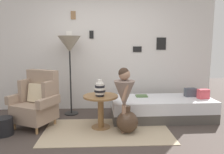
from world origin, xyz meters
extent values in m
plane|color=#423833|center=(0.00, 0.00, 0.00)|extent=(12.00, 12.00, 0.00)
cube|color=silver|center=(0.00, 1.95, 1.30)|extent=(4.80, 0.10, 2.60)
cube|color=olive|center=(-0.62, 1.90, 2.02)|extent=(0.10, 0.02, 0.17)
cube|color=#A2A29A|center=(-0.62, 1.89, 2.02)|extent=(0.08, 0.01, 0.13)
cube|color=white|center=(-0.71, 1.90, 1.61)|extent=(0.11, 0.02, 0.17)
cube|color=#A2A295|center=(-0.71, 1.89, 1.61)|extent=(0.09, 0.01, 0.13)
cube|color=black|center=(-0.24, 1.90, 1.62)|extent=(0.09, 0.02, 0.16)
cube|color=gray|center=(-0.24, 1.89, 1.62)|extent=(0.07, 0.01, 0.13)
cube|color=black|center=(1.26, 1.90, 1.43)|extent=(0.20, 0.02, 0.26)
cube|color=#B0B0AD|center=(1.26, 1.89, 1.43)|extent=(0.16, 0.01, 0.20)
cube|color=black|center=(0.74, 1.90, 1.31)|extent=(0.19, 0.02, 0.12)
cube|color=gray|center=(0.74, 1.89, 1.31)|extent=(0.15, 0.01, 0.09)
cube|color=tan|center=(0.05, 0.61, 0.01)|extent=(2.06, 1.13, 0.01)
cylinder|color=tan|center=(-1.50, 0.76, 0.06)|extent=(0.04, 0.04, 0.12)
cylinder|color=tan|center=(-1.07, 0.54, 0.06)|extent=(0.04, 0.04, 0.12)
cylinder|color=tan|center=(-1.30, 1.16, 0.06)|extent=(0.04, 0.04, 0.12)
cylinder|color=tan|center=(-0.87, 0.95, 0.06)|extent=(0.04, 0.04, 0.12)
cube|color=gray|center=(-1.18, 0.85, 0.27)|extent=(0.79, 0.77, 0.30)
cube|color=gray|center=(-1.08, 1.06, 0.70)|extent=(0.60, 0.39, 0.55)
cube|color=gray|center=(-1.37, 1.05, 0.61)|extent=(0.21, 0.31, 0.39)
cube|color=gray|center=(-0.91, 0.82, 0.61)|extent=(0.21, 0.31, 0.39)
cube|color=gray|center=(-1.49, 0.98, 0.49)|extent=(0.30, 0.49, 0.14)
cube|color=gray|center=(-0.90, 0.69, 0.49)|extent=(0.30, 0.49, 0.14)
cube|color=beige|center=(-1.14, 0.94, 0.58)|extent=(0.40, 0.31, 0.33)
cube|color=#4C4742|center=(1.11, 1.18, 0.09)|extent=(1.92, 0.84, 0.18)
cube|color=silver|center=(1.11, 1.18, 0.29)|extent=(1.92, 0.84, 0.22)
cube|color=#D64C56|center=(1.89, 1.11, 0.49)|extent=(0.21, 0.15, 0.18)
cube|color=#474C56|center=(1.71, 1.29, 0.48)|extent=(0.22, 0.13, 0.17)
cylinder|color=olive|center=(-0.05, 0.76, 0.01)|extent=(0.32, 0.32, 0.02)
cylinder|color=olive|center=(-0.05, 0.76, 0.28)|extent=(0.10, 0.10, 0.52)
cylinder|color=olive|center=(-0.05, 0.76, 0.55)|extent=(0.59, 0.59, 0.03)
cylinder|color=black|center=(-0.06, 0.72, 0.58)|extent=(0.14, 0.14, 0.04)
cylinder|color=white|center=(-0.06, 0.72, 0.62)|extent=(0.16, 0.16, 0.04)
cylinder|color=black|center=(-0.06, 0.72, 0.66)|extent=(0.18, 0.18, 0.04)
cylinder|color=white|center=(-0.06, 0.72, 0.69)|extent=(0.18, 0.18, 0.04)
cylinder|color=black|center=(-0.06, 0.72, 0.73)|extent=(0.16, 0.16, 0.04)
cylinder|color=white|center=(-0.06, 0.72, 0.77)|extent=(0.14, 0.14, 0.04)
cylinder|color=white|center=(-0.06, 0.72, 0.82)|extent=(0.07, 0.07, 0.06)
cylinder|color=black|center=(-0.66, 1.54, 0.01)|extent=(0.28, 0.28, 0.02)
cylinder|color=black|center=(-0.66, 1.54, 0.76)|extent=(0.03, 0.03, 1.48)
cone|color=#9E937F|center=(-0.66, 1.54, 1.42)|extent=(0.45, 0.45, 0.31)
cylinder|color=#A37A60|center=(0.32, 0.52, 0.22)|extent=(0.07, 0.07, 0.45)
cylinder|color=#A37A60|center=(0.33, 0.61, 0.22)|extent=(0.07, 0.07, 0.45)
cone|color=gray|center=(0.33, 0.57, 0.63)|extent=(0.34, 0.34, 0.43)
cylinder|color=gray|center=(0.33, 0.57, 0.77)|extent=(0.17, 0.17, 0.16)
cylinder|color=#A37A60|center=(0.33, 0.44, 0.69)|extent=(0.13, 0.07, 0.29)
cylinder|color=#A37A60|center=(0.36, 0.68, 0.69)|extent=(0.13, 0.07, 0.29)
sphere|color=#A37A60|center=(0.33, 0.57, 0.95)|extent=(0.18, 0.18, 0.18)
sphere|color=#38281E|center=(0.32, 0.57, 0.97)|extent=(0.17, 0.17, 0.17)
cube|color=#516F40|center=(0.75, 1.32, 0.42)|extent=(0.22, 0.16, 0.03)
sphere|color=#473323|center=(0.38, 0.54, 0.18)|extent=(0.35, 0.35, 0.35)
cylinder|color=#473323|center=(0.38, 0.54, 0.39)|extent=(0.10, 0.10, 0.09)
cylinder|color=black|center=(-1.57, 0.54, 0.14)|extent=(0.28, 0.28, 0.28)
camera|label=1|loc=(-0.03, -2.75, 1.41)|focal=34.38mm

